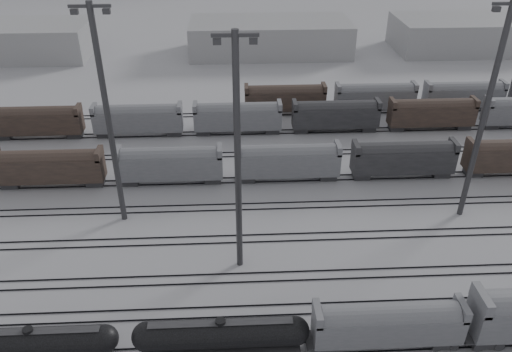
{
  "coord_description": "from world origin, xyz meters",
  "views": [
    {
      "loc": [
        0.23,
        -30.9,
        38.21
      ],
      "look_at": [
        3.09,
        26.44,
        4.0
      ],
      "focal_mm": 35.0,
      "sensor_mm": 36.0,
      "label": 1
    }
  ],
  "objects_px": {
    "tank_car_b": "(221,335)",
    "light_mast_c": "(238,155)",
    "hopper_car_a": "(388,322)",
    "tank_car_a": "(32,343)"
  },
  "relations": [
    {
      "from": "tank_car_b",
      "to": "light_mast_c",
      "type": "distance_m",
      "value": 17.34
    },
    {
      "from": "hopper_car_a",
      "to": "light_mast_c",
      "type": "height_order",
      "value": "light_mast_c"
    },
    {
      "from": "tank_car_a",
      "to": "light_mast_c",
      "type": "xyz_separation_m",
      "value": [
        19.05,
        12.42,
        12.04
      ]
    },
    {
      "from": "tank_car_a",
      "to": "tank_car_b",
      "type": "distance_m",
      "value": 17.09
    },
    {
      "from": "hopper_car_a",
      "to": "light_mast_c",
      "type": "xyz_separation_m",
      "value": [
        -13.46,
        12.42,
        11.19
      ]
    },
    {
      "from": "light_mast_c",
      "to": "tank_car_b",
      "type": "bearing_deg",
      "value": -98.98
    },
    {
      "from": "hopper_car_a",
      "to": "light_mast_c",
      "type": "bearing_deg",
      "value": 137.3
    },
    {
      "from": "tank_car_a",
      "to": "light_mast_c",
      "type": "distance_m",
      "value": 25.73
    },
    {
      "from": "tank_car_a",
      "to": "tank_car_b",
      "type": "bearing_deg",
      "value": 0.0
    },
    {
      "from": "tank_car_b",
      "to": "light_mast_c",
      "type": "height_order",
      "value": "light_mast_c"
    }
  ]
}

